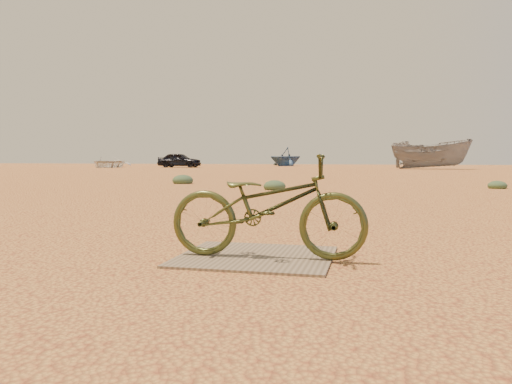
% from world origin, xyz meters
% --- Properties ---
extents(ground, '(120.00, 120.00, 0.00)m').
position_xyz_m(ground, '(0.00, 0.00, 0.00)').
color(ground, gold).
rests_on(ground, ground).
extents(plywood_board, '(1.37, 1.24, 0.02)m').
position_xyz_m(plywood_board, '(-0.10, 0.27, 0.01)').
color(plywood_board, '#816E55').
rests_on(plywood_board, ground).
extents(bicycle, '(1.77, 0.68, 0.92)m').
position_xyz_m(bicycle, '(0.02, 0.20, 0.48)').
color(bicycle, '#3F4720').
rests_on(bicycle, plywood_board).
extents(car, '(3.84, 1.59, 1.30)m').
position_xyz_m(car, '(-16.03, 37.65, 0.65)').
color(car, black).
rests_on(car, ground).
extents(boat_near_left, '(3.58, 4.77, 0.94)m').
position_xyz_m(boat_near_left, '(-22.27, 36.12, 0.47)').
color(boat_near_left, silver).
rests_on(boat_near_left, ground).
extents(boat_far_left, '(4.94, 4.96, 1.98)m').
position_xyz_m(boat_far_left, '(-8.10, 47.08, 0.99)').
color(boat_far_left, '#395A80').
rests_on(boat_far_left, ground).
extents(boat_mid_right, '(6.20, 3.15, 2.29)m').
position_xyz_m(boat_mid_right, '(5.10, 36.47, 1.15)').
color(boat_mid_right, slate).
rests_on(boat_mid_right, ground).
extents(kale_a, '(0.62, 0.62, 0.34)m').
position_xyz_m(kale_a, '(-1.80, 9.65, 0.00)').
color(kale_a, '#496141').
rests_on(kale_a, ground).
extents(kale_b, '(0.53, 0.53, 0.29)m').
position_xyz_m(kale_b, '(4.42, 11.65, 0.00)').
color(kale_b, '#496141').
rests_on(kale_b, ground).
extents(kale_c, '(0.72, 0.72, 0.40)m').
position_xyz_m(kale_c, '(-5.53, 12.10, 0.00)').
color(kale_c, '#496141').
rests_on(kale_c, ground).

